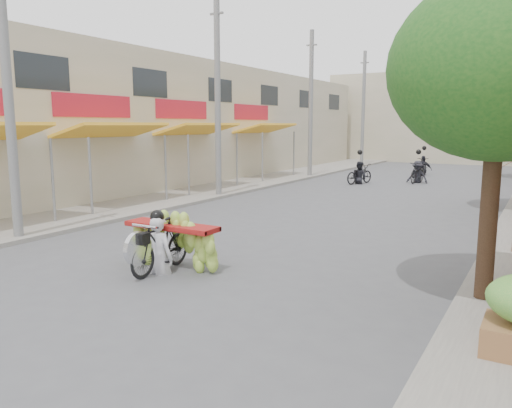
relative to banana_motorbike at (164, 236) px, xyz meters
The scene contains 13 objects.
ground 2.97m from the banana_motorbike, 81.72° to the right, with size 120.00×120.00×0.00m, color #505155.
sidewalk_left 13.83m from the banana_motorbike, 118.46° to the left, with size 4.00×60.00×0.12m, color gray.
shophouse_row_left 16.21m from the banana_motorbike, 136.12° to the left, with size 9.77×40.00×6.00m.
far_building 35.26m from the banana_motorbike, 89.32° to the left, with size 20.00×6.00×7.00m, color #BAAF93.
utility_pole_near 5.99m from the banana_motorbike, behind, with size 0.60×0.24×8.00m.
utility_pole_mid 10.93m from the banana_motorbike, 118.59° to the left, with size 0.60×0.24×8.00m.
utility_pole_far 19.11m from the banana_motorbike, 105.36° to the left, with size 0.60×0.24×8.00m.
utility_pole_back 27.80m from the banana_motorbike, 100.41° to the left, with size 0.60×0.24×8.00m.
street_tree_near 6.68m from the banana_motorbike, 11.16° to the left, with size 3.40×3.40×5.25m.
banana_motorbike is the anchor object (origin of this frame).
bg_motorbike_a 16.61m from the banana_motorbike, 95.35° to the left, with size 1.19×1.89×1.95m.
bg_motorbike_b 18.40m from the banana_motorbike, 87.22° to the left, with size 1.12×1.94×1.95m.
bg_motorbike_c 22.82m from the banana_motorbike, 89.41° to the left, with size 1.09×1.81×1.95m.
Camera 1 is at (6.15, -4.69, 2.94)m, focal length 35.00 mm.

